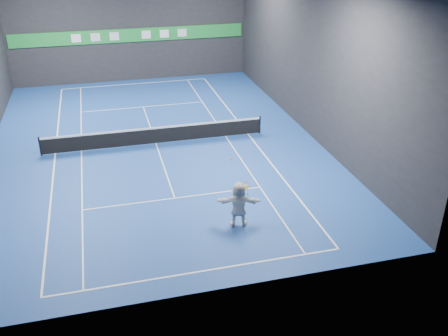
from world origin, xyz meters
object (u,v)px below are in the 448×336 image
object	(u,v)px
player	(239,204)
tennis_racket	(246,186)
tennis_ball	(232,159)
tennis_net	(155,135)

from	to	relation	value
player	tennis_racket	world-z (taller)	player
tennis_ball	tennis_racket	size ratio (longest dim) A/B	0.10
tennis_ball	tennis_racket	world-z (taller)	tennis_ball
tennis_net	tennis_racket	bearing A→B (deg)	-74.68
tennis_ball	player	bearing A→B (deg)	-14.30
player	tennis_net	xyz separation A→B (m)	(-2.21, 9.26, -0.45)
tennis_net	tennis_racket	xyz separation A→B (m)	(2.53, -9.22, 1.22)
tennis_ball	tennis_net	bearing A→B (deg)	101.76
player	tennis_ball	xyz separation A→B (m)	(-0.30, 0.08, 2.04)
player	tennis_ball	bearing A→B (deg)	0.55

